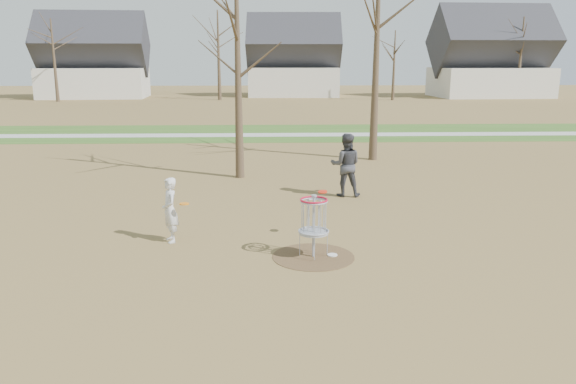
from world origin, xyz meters
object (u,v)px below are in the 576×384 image
(player_throwing, at_px, (346,165))
(player_standing, at_px, (170,210))
(disc_grounded, at_px, (332,255))
(disc_golf_basket, at_px, (314,216))

(player_throwing, bearing_deg, player_standing, 49.66)
(disc_grounded, xyz_separation_m, disc_golf_basket, (-0.42, -0.05, 0.89))
(player_standing, distance_m, player_throwing, 6.43)
(player_standing, bearing_deg, player_throwing, 111.35)
(player_throwing, height_order, disc_golf_basket, player_throwing)
(disc_grounded, height_order, disc_golf_basket, disc_golf_basket)
(player_standing, bearing_deg, disc_grounded, 51.55)
(player_throwing, bearing_deg, disc_golf_basket, 82.24)
(player_standing, xyz_separation_m, disc_grounded, (3.69, -1.13, -0.75))
(player_standing, height_order, disc_golf_basket, player_standing)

